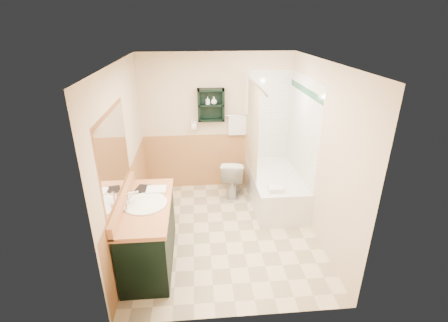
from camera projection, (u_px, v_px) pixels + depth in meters
floor at (224, 231)px, 4.78m from camera, size 3.00×3.00×0.00m
back_wall at (217, 123)px, 5.68m from camera, size 2.60×0.04×2.40m
left_wall at (123, 160)px, 4.19m from camera, size 0.04×3.00×2.40m
right_wall at (321, 153)px, 4.40m from camera, size 0.04×3.00×2.40m
ceiling at (224, 61)px, 3.81m from camera, size 2.60×3.00×0.04m
wainscot_left at (132, 206)px, 4.47m from camera, size 2.98×2.98×1.00m
wainscot_back at (217, 160)px, 5.93m from camera, size 2.58×2.58×1.00m
mirror_frame at (114, 154)px, 3.57m from camera, size 1.30×1.30×1.00m
mirror_glass at (115, 154)px, 3.57m from camera, size 1.20×1.20×0.90m
tile_right at (300, 144)px, 5.14m from camera, size 1.50×1.50×2.10m
tile_back at (274, 130)px, 5.78m from camera, size 0.95×0.95×2.10m
tile_accent at (305, 90)px, 4.80m from camera, size 1.50×1.50×0.10m
wall_shelf at (211, 105)px, 5.43m from camera, size 0.45×0.15×0.55m
hair_dryer at (194, 125)px, 5.57m from camera, size 0.10×0.24×0.18m
towel_bar at (237, 115)px, 5.59m from camera, size 0.40×0.06×0.40m
curtain_rod at (256, 84)px, 4.70m from camera, size 0.03×1.60×0.03m
shower_curtain at (252, 136)px, 5.20m from camera, size 1.05×1.05×1.70m
vanity at (149, 233)px, 4.03m from camera, size 0.59×1.33×0.84m
bathtub at (275, 188)px, 5.43m from camera, size 0.80×1.50×0.53m
toilet at (233, 177)px, 5.67m from camera, size 0.49×0.74×0.67m
counter_towel at (156, 190)px, 4.15m from camera, size 0.25×0.19×0.04m
vanity_book at (136, 182)px, 4.16m from camera, size 0.16×0.06×0.22m
tub_towel at (276, 189)px, 4.79m from camera, size 0.22×0.18×0.07m
soap_bottle_a at (208, 103)px, 5.40m from camera, size 0.09×0.14×0.06m
soap_bottle_b at (214, 101)px, 5.40m from camera, size 0.11×0.13×0.10m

